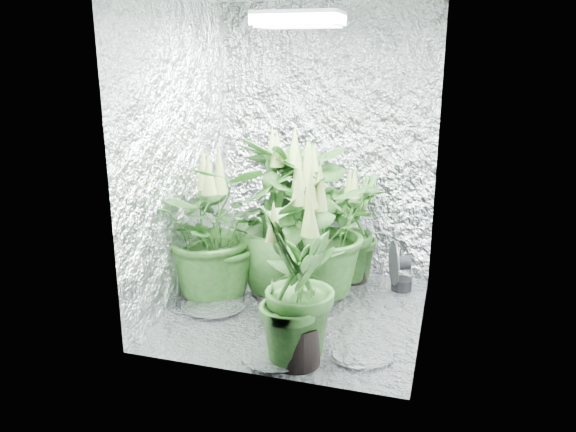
# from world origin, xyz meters

# --- Properties ---
(ground) EXTENTS (1.60, 1.60, 0.00)m
(ground) POSITION_xyz_m (0.00, 0.00, 0.00)
(ground) COLOR silver
(ground) RESTS_ON ground
(walls) EXTENTS (1.62, 1.62, 2.00)m
(walls) POSITION_xyz_m (0.00, 0.00, 1.00)
(walls) COLOR silver
(walls) RESTS_ON ground
(grow_lamp) EXTENTS (0.50, 0.30, 0.22)m
(grow_lamp) POSITION_xyz_m (0.00, 0.00, 1.83)
(grow_lamp) COLOR gray
(grow_lamp) RESTS_ON ceiling
(plant_a) EXTENTS (1.06, 1.06, 1.05)m
(plant_a) POSITION_xyz_m (-0.60, 0.07, 0.49)
(plant_a) COLOR black
(plant_a) RESTS_ON ground
(plant_b) EXTENTS (0.68, 0.68, 1.07)m
(plant_b) POSITION_xyz_m (-0.04, 0.50, 0.50)
(plant_b) COLOR black
(plant_b) RESTS_ON ground
(plant_c) EXTENTS (0.53, 0.53, 0.87)m
(plant_c) POSITION_xyz_m (0.24, 0.63, 0.40)
(plant_c) COLOR black
(plant_c) RESTS_ON ground
(plant_d) EXTENTS (0.82, 0.82, 1.18)m
(plant_d) POSITION_xyz_m (-0.22, 0.28, 0.54)
(plant_d) COLOR black
(plant_d) RESTS_ON ground
(plant_e) EXTENTS (0.98, 0.98, 1.07)m
(plant_e) POSITION_xyz_m (0.05, 0.27, 0.50)
(plant_e) COLOR black
(plant_e) RESTS_ON ground
(plant_f) EXTENTS (0.65, 0.65, 1.04)m
(plant_f) POSITION_xyz_m (0.08, -0.19, 0.48)
(plant_f) COLOR black
(plant_f) RESTS_ON ground
(plant_g) EXTENTS (0.51, 0.51, 0.96)m
(plant_g) POSITION_xyz_m (0.17, -0.62, 0.43)
(plant_g) COLOR black
(plant_g) RESTS_ON ground
(circulation_fan) EXTENTS (0.19, 0.31, 0.37)m
(circulation_fan) POSITION_xyz_m (0.59, 0.54, 0.16)
(circulation_fan) COLOR black
(circulation_fan) RESTS_ON ground
(plant_label) EXTENTS (0.05, 0.02, 0.07)m
(plant_label) POSITION_xyz_m (0.23, -0.65, 0.30)
(plant_label) COLOR white
(plant_label) RESTS_ON plant_g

